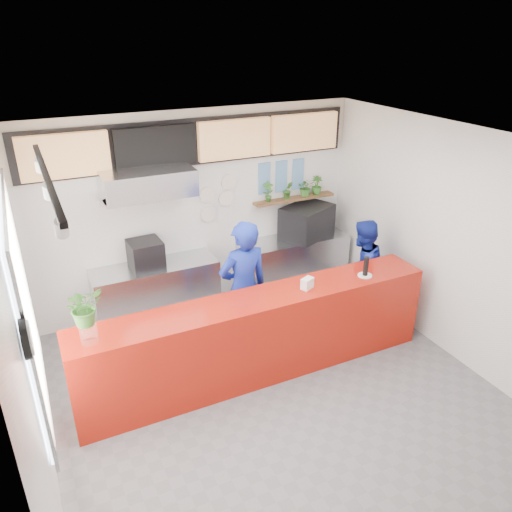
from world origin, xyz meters
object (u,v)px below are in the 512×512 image
object	(u,v)px
panini_oven	(146,254)
pepper_mill	(366,266)
staff_right	(361,271)
service_counter	(259,336)
espresso_machine	(307,221)
staff_center	(244,289)

from	to	relation	value
panini_oven	pepper_mill	distance (m)	3.04
staff_right	pepper_mill	distance (m)	0.91
service_counter	pepper_mill	bearing A→B (deg)	-3.25
panini_oven	pepper_mill	world-z (taller)	pepper_mill
espresso_machine	staff_right	world-z (taller)	staff_right
panini_oven	staff_right	xyz separation A→B (m)	(2.83, -1.23, -0.32)
espresso_machine	staff_center	xyz separation A→B (m)	(-1.69, -1.24, -0.22)
espresso_machine	pepper_mill	xyz separation A→B (m)	(-0.26, -1.88, 0.08)
service_counter	espresso_machine	distance (m)	2.57
staff_center	staff_right	distance (m)	1.88
staff_right	pepper_mill	size ratio (longest dim) A/B	6.15
panini_oven	staff_center	size ratio (longest dim) A/B	0.24
staff_center	pepper_mill	bearing A→B (deg)	153.39
service_counter	staff_right	world-z (taller)	staff_right
service_counter	staff_center	distance (m)	0.68
staff_right	staff_center	bearing A→B (deg)	-13.84
panini_oven	staff_center	xyz separation A→B (m)	(0.95, -1.24, -0.17)
panini_oven	staff_center	distance (m)	1.57
panini_oven	service_counter	bearing A→B (deg)	-65.73
espresso_machine	pepper_mill	bearing A→B (deg)	-120.82
pepper_mill	espresso_machine	bearing A→B (deg)	82.22
panini_oven	espresso_machine	size ratio (longest dim) A/B	0.55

